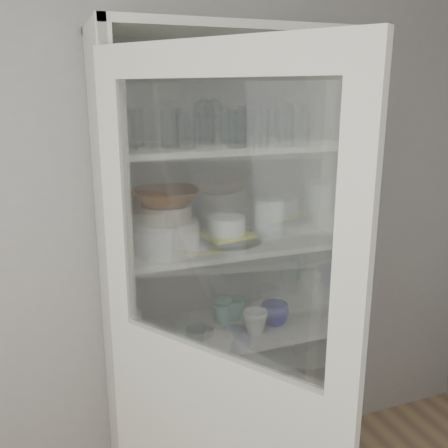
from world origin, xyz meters
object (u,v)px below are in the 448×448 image
object	(u,v)px
measuring_cups	(198,332)
cream_dish	(215,397)
grey_bowl_stack	(268,217)
cupboard_door	(217,417)
white_ramekin	(226,225)
mug_teal	(235,309)
glass_platter	(226,238)
yellow_trivet	(226,234)
pantry_cabinet	(219,304)
mug_blue	(275,314)
tin_box	(236,396)
goblet_1	(204,118)
white_canister	(130,326)
mug_white	(255,322)
cream_bowl	(166,213)
plate_stack_back	(157,226)
goblet_2	(213,118)
plate_stack_front	(167,236)
goblet_3	(286,119)
goblet_0	(122,122)
teal_jar	(223,310)

from	to	relation	value
measuring_cups	cream_dish	size ratio (longest dim) A/B	0.40
grey_bowl_stack	cupboard_door	bearing A→B (deg)	-127.17
white_ramekin	mug_teal	world-z (taller)	white_ramekin
glass_platter	yellow_trivet	bearing A→B (deg)	0.00
pantry_cabinet	mug_teal	xyz separation A→B (m)	(0.07, -0.01, -0.03)
mug_blue	tin_box	world-z (taller)	mug_blue
goblet_1	mug_teal	world-z (taller)	goblet_1
cream_dish	pantry_cabinet	bearing A→B (deg)	52.25
cupboard_door	white_ramekin	distance (m)	0.79
white_ramekin	white_canister	bearing A→B (deg)	175.83
glass_platter	mug_white	bearing A→B (deg)	-44.88
pantry_cabinet	cream_bowl	xyz separation A→B (m)	(-0.26, -0.14, 0.48)
goblet_1	cream_bowl	bearing A→B (deg)	-141.10
yellow_trivet	cream_bowl	bearing A→B (deg)	-166.46
yellow_trivet	cream_dish	distance (m)	0.79
plate_stack_back	grey_bowl_stack	world-z (taller)	grey_bowl_stack
cupboard_door	measuring_cups	world-z (taller)	cupboard_door
goblet_2	plate_stack_front	xyz separation A→B (m)	(-0.26, -0.20, -0.43)
plate_stack_front	white_canister	bearing A→B (deg)	146.92
goblet_1	yellow_trivet	size ratio (longest dim) A/B	1.00
pantry_cabinet	mug_white	distance (m)	0.20
mug_blue	cream_dish	distance (m)	0.49
yellow_trivet	cupboard_door	bearing A→B (deg)	-113.55
plate_stack_front	cream_bowl	bearing A→B (deg)	0.00
goblet_3	grey_bowl_stack	size ratio (longest dim) A/B	1.07
goblet_2	pantry_cabinet	bearing A→B (deg)	-89.70
goblet_2	mug_white	size ratio (longest dim) A/B	1.73
goblet_3	plate_stack_back	xyz separation A→B (m)	(-0.59, 0.01, -0.43)
cupboard_door	tin_box	distance (m)	0.78
goblet_3	cream_dish	world-z (taller)	goblet_3
yellow_trivet	mug_white	distance (m)	0.40
measuring_cups	white_canister	bearing A→B (deg)	164.65
goblet_0	measuring_cups	size ratio (longest dim) A/B	1.75
white_ramekin	measuring_cups	bearing A→B (deg)	-162.92
cream_bowl	teal_jar	world-z (taller)	cream_bowl
glass_platter	mug_white	world-z (taller)	glass_platter
pantry_cabinet	goblet_0	distance (m)	0.90
white_canister	pantry_cabinet	bearing A→B (deg)	6.08
goblet_2	glass_platter	xyz separation A→B (m)	(0.00, -0.13, -0.48)
plate_stack_front	cream_dish	world-z (taller)	plate_stack_front
goblet_0	yellow_trivet	world-z (taller)	goblet_0
grey_bowl_stack	mug_blue	size ratio (longest dim) A/B	1.27
goblet_3	white_ramekin	world-z (taller)	goblet_3
goblet_0	white_canister	xyz separation A→B (m)	(-0.03, -0.09, -0.83)
mug_white	yellow_trivet	bearing A→B (deg)	126.22
mug_blue	cream_dish	xyz separation A→B (m)	(-0.25, 0.08, -0.41)
glass_platter	tin_box	xyz separation A→B (m)	(0.06, 0.01, -0.78)
goblet_0	goblet_2	xyz separation A→B (m)	(0.38, 0.02, 0.01)
cupboard_door	cream_bowl	size ratio (longest dim) A/B	10.34
white_canister	cream_dish	size ratio (longest dim) A/B	0.50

